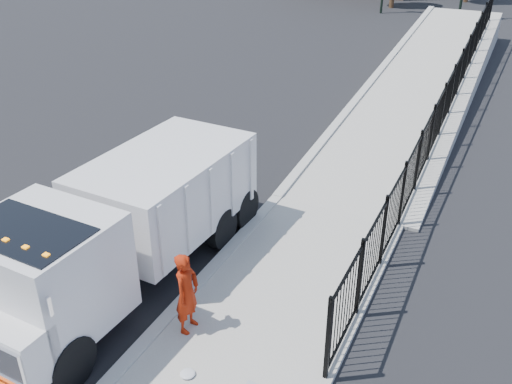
% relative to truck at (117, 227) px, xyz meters
% --- Properties ---
extents(ground, '(120.00, 120.00, 0.00)m').
position_rel_truck_xyz_m(ground, '(1.60, 1.18, -1.56)').
color(ground, black).
rests_on(ground, ground).
extents(sidewalk, '(3.55, 12.00, 0.12)m').
position_rel_truck_xyz_m(sidewalk, '(3.53, -0.82, -1.50)').
color(sidewalk, '#9E998E').
rests_on(sidewalk, ground).
extents(curb, '(0.30, 12.00, 0.16)m').
position_rel_truck_xyz_m(curb, '(1.60, -0.82, -1.48)').
color(curb, '#ADAAA3').
rests_on(curb, ground).
extents(ramp, '(3.95, 24.06, 3.19)m').
position_rel_truck_xyz_m(ramp, '(3.73, 17.18, -1.56)').
color(ramp, '#9E998E').
rests_on(ramp, ground).
extents(iron_fence, '(0.10, 28.00, 1.80)m').
position_rel_truck_xyz_m(iron_fence, '(5.15, 13.18, -0.66)').
color(iron_fence, black).
rests_on(iron_fence, ground).
extents(truck, '(3.06, 8.23, 2.77)m').
position_rel_truck_xyz_m(truck, '(0.00, 0.00, 0.00)').
color(truck, black).
rests_on(truck, ground).
extents(worker, '(0.43, 0.65, 1.78)m').
position_rel_truck_xyz_m(worker, '(2.19, -0.74, -0.55)').
color(worker, '#961C07').
rests_on(worker, sidewalk).
extents(debris, '(0.29, 0.29, 0.07)m').
position_rel_truck_xyz_m(debris, '(2.83, -1.87, -1.40)').
color(debris, silver).
rests_on(debris, sidewalk).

